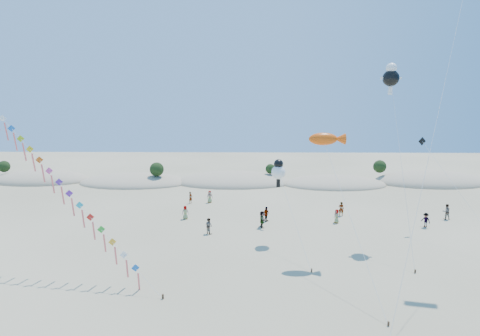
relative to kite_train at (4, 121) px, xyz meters
The scene contains 7 objects.
dune_ridge 37.76m from the kite_train, 57.98° to the left, with size 145.30×11.49×5.57m.
kite_train is the anchor object (origin of this frame).
fish_kite 26.97m from the kite_train, ahead, with size 3.57×11.71×10.88m.
cartoon_kite_low 24.16m from the kite_train, 11.39° to the left, with size 2.92×8.20×7.98m.
cartoon_kite_high 34.53m from the kite_train, 10.20° to the left, with size 2.00×9.74×16.99m.
dark_kite 40.21m from the kite_train, ahead, with size 4.01×11.41×9.71m.
beachgoers 30.00m from the kite_train, 21.96° to the left, with size 30.89×12.91×1.81m.
Camera 1 is at (2.17, -18.27, 13.99)m, focal length 30.00 mm.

